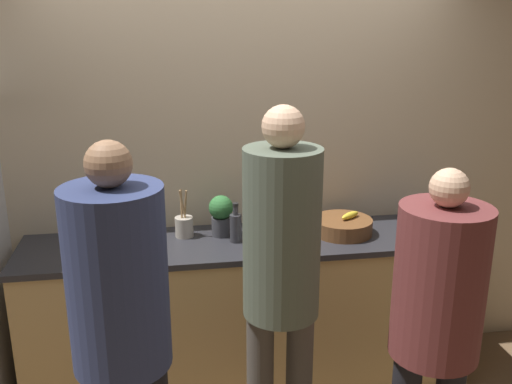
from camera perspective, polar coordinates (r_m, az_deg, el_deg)
wall_back at (r=3.54m, az=-1.31°, el=2.25°), size 5.20×0.06×2.60m
counter at (r=3.57m, az=-0.55°, el=-11.80°), size 2.66×0.63×0.96m
person_left at (r=2.37m, az=-13.47°, el=-11.41°), size 0.40×0.40×1.78m
person_center at (r=2.61m, az=2.55°, el=-7.61°), size 0.35×0.35×1.86m
person_right at (r=2.64m, az=17.62°, el=-11.18°), size 0.39×0.39×1.63m
fruit_bowl at (r=3.47m, az=8.65°, el=-3.37°), size 0.36×0.36×0.13m
utensil_crock at (r=3.40m, az=-7.19°, el=-3.36°), size 0.11×0.11×0.29m
bottle_clear at (r=3.23m, az=-0.55°, el=-3.92°), size 0.06×0.06×0.23m
bottle_green at (r=3.49m, az=-11.01°, el=-3.19°), size 0.05×0.05×0.15m
bottle_dark at (r=3.29m, az=-2.04°, el=-3.48°), size 0.07×0.07×0.23m
cup_red at (r=3.51m, az=18.76°, el=-3.83°), size 0.08×0.08×0.10m
potted_plant at (r=3.38m, az=-3.51°, el=-2.18°), size 0.14×0.14×0.25m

